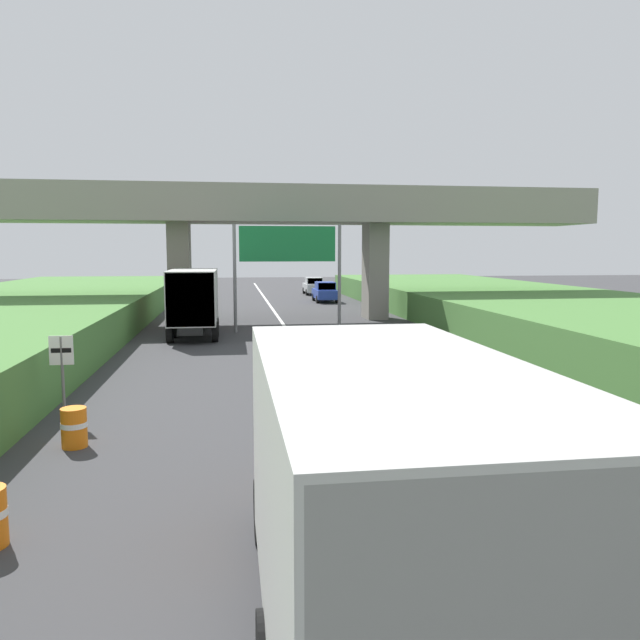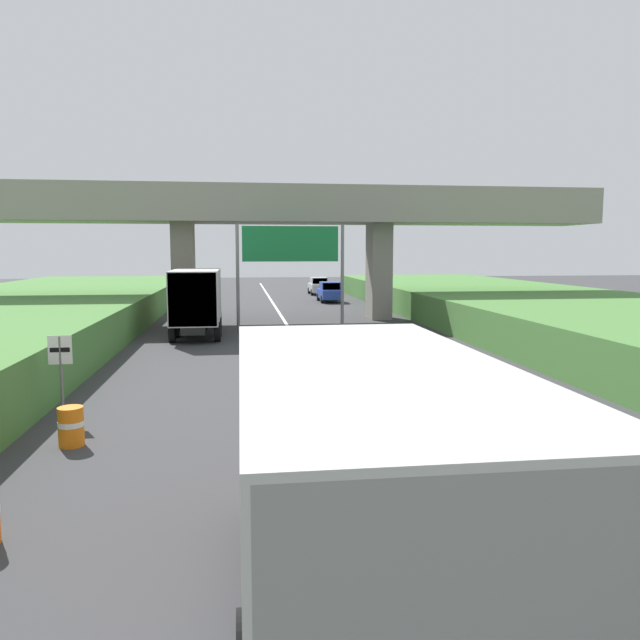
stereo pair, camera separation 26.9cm
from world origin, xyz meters
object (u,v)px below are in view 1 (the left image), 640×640
truck_red (195,299)px  car_silver (314,286)px  overhead_highway_sign (288,252)px  construction_barrel_2 (74,427)px  car_blue (325,292)px  speed_limit_sign (62,365)px  truck_orange (370,487)px

truck_red → car_silver: bearing=70.5°
overhead_highway_sign → car_silver: size_ratio=1.43×
overhead_highway_sign → construction_barrel_2: bearing=-109.3°
car_blue → speed_limit_sign: bearing=-109.4°
car_silver → overhead_highway_sign: bearing=-100.6°
overhead_highway_sign → car_blue: overhead_highway_sign is taller
construction_barrel_2 → overhead_highway_sign: bearing=70.7°
truck_red → car_silver: size_ratio=1.78×
speed_limit_sign → construction_barrel_2: (0.81, -2.30, -1.02)m
truck_red → truck_orange: (3.31, -25.68, 0.00)m
construction_barrel_2 → truck_orange: bearing=-57.8°
speed_limit_sign → truck_red: (2.47, 15.49, 0.46)m
car_blue → construction_barrel_2: (-11.49, -37.22, -0.40)m
truck_red → car_silver: (10.03, 28.25, -1.08)m
overhead_highway_sign → car_blue: size_ratio=1.43×
speed_limit_sign → car_silver: bearing=74.0°
truck_orange → car_blue: size_ratio=1.78×
overhead_highway_sign → construction_barrel_2: 20.33m
car_blue → construction_barrel_2: size_ratio=4.56×
truck_orange → speed_limit_sign: bearing=119.6°
truck_red → truck_orange: same height
truck_red → overhead_highway_sign: bearing=12.1°
truck_red → construction_barrel_2: 17.93m
truck_red → car_blue: size_ratio=1.78×
car_blue → overhead_highway_sign: bearing=-104.9°
truck_orange → construction_barrel_2: size_ratio=8.11×
speed_limit_sign → construction_barrel_2: bearing=-70.5°
construction_barrel_2 → car_silver: bearing=75.8°
car_blue → truck_orange: bearing=-98.2°
speed_limit_sign → car_silver: size_ratio=0.54×
overhead_highway_sign → truck_orange: 26.89m
speed_limit_sign → construction_barrel_2: 2.64m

